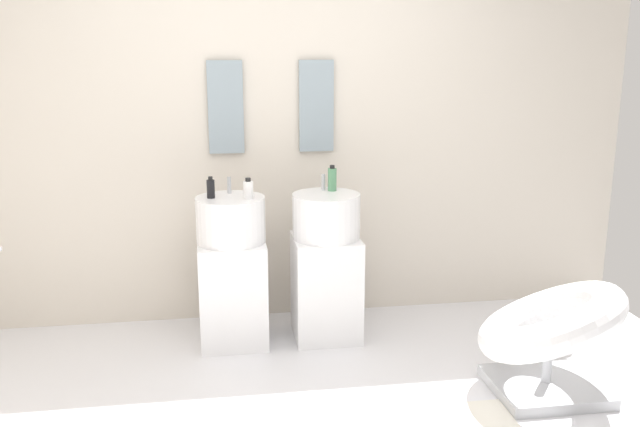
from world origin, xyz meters
TOP-DOWN VIEW (x-y plane):
  - rear_partition at (0.00, 1.65)m, footprint 4.80×0.10m
  - pedestal_sink_left at (-0.29, 1.18)m, footprint 0.41×0.41m
  - pedestal_sink_right at (0.29, 1.18)m, footprint 0.41×0.41m
  - vanity_mirror_left at (-0.29, 1.58)m, footprint 0.22×0.03m
  - vanity_mirror_right at (0.29, 1.58)m, footprint 0.22×0.03m
  - lounge_chair at (1.31, 0.28)m, footprint 1.09×1.09m
  - soap_bottle_white at (-0.18, 1.12)m, footprint 0.06×0.06m
  - soap_bottle_green at (0.34, 1.27)m, footprint 0.05×0.05m
  - soap_bottle_black at (-0.40, 1.18)m, footprint 0.05×0.05m

SIDE VIEW (x-z plane):
  - lounge_chair at x=1.31m, z-range 0.03..0.67m
  - pedestal_sink_left at x=-0.29m, z-range -0.04..0.97m
  - pedestal_sink_right at x=0.29m, z-range -0.04..0.97m
  - soap_bottle_white at x=-0.18m, z-range 0.91..1.03m
  - soap_bottle_black at x=-0.40m, z-range 0.91..1.03m
  - soap_bottle_green at x=0.34m, z-range 0.90..1.06m
  - rear_partition at x=0.00m, z-range 0.00..2.60m
  - vanity_mirror_left at x=-0.29m, z-range 1.11..1.69m
  - vanity_mirror_right at x=0.29m, z-range 1.11..1.69m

